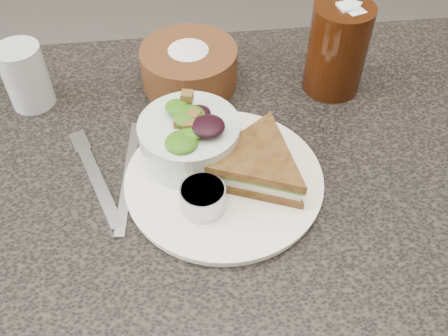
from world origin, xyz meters
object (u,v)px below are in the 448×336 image
dining_table (222,303)px  salad_bowl (189,134)px  sandwich (256,164)px  water_glass (26,76)px  dinner_plate (224,180)px  cola_glass (338,46)px  dressing_ramekin (203,198)px  bread_basket (189,61)px

dining_table → salad_bowl: size_ratio=7.29×
sandwich → water_glass: bearing=169.7°
dinner_plate → sandwich: (0.04, -0.00, 0.03)m
cola_glass → water_glass: bearing=178.0°
dressing_ramekin → water_glass: (-0.25, 0.25, 0.02)m
sandwich → dressing_ramekin: size_ratio=2.85×
dining_table → water_glass: size_ratio=9.92×
water_glass → sandwich: bearing=-32.7°
sandwich → cola_glass: size_ratio=1.07×
dinner_plate → dressing_ramekin: 0.06m
dinner_plate → sandwich: size_ratio=1.58×
dining_table → salad_bowl: salad_bowl is taller
dinner_plate → cola_glass: bearing=43.3°
dinner_plate → cola_glass: (0.20, 0.19, 0.07)m
sandwich → salad_bowl: 0.10m
dinner_plate → cola_glass: size_ratio=1.70×
sandwich → water_glass: water_glass is taller
sandwich → dining_table: bearing=-176.8°
dining_table → sandwich: 0.41m
salad_bowl → cola_glass: (0.24, 0.14, 0.03)m
dining_table → water_glass: 0.54m
sandwich → water_glass: 0.38m
dining_table → dinner_plate: (0.00, -0.01, 0.38)m
bread_basket → water_glass: water_glass is taller
dinner_plate → dining_table: bearing=100.4°
dressing_ramekin → cola_glass: (0.23, 0.23, 0.05)m
salad_bowl → water_glass: 0.28m
dressing_ramekin → cola_glass: bearing=45.3°
dinner_plate → cola_glass: 0.28m
dinner_plate → bread_basket: bread_basket is taller
dinner_plate → bread_basket: bearing=97.5°
dinner_plate → salad_bowl: size_ratio=1.92×
cola_glass → water_glass: 0.48m
bread_basket → water_glass: (-0.25, -0.02, 0.01)m
sandwich → salad_bowl: (-0.08, 0.05, 0.02)m
bread_basket → dinner_plate: bearing=-82.5°
dressing_ramekin → bread_basket: (0.00, 0.27, 0.01)m
sandwich → salad_bowl: size_ratio=1.21×
bread_basket → dining_table: bearing=-82.7°
cola_glass → water_glass: size_ratio=1.54×
dining_table → cola_glass: bearing=40.8°
bread_basket → water_glass: size_ratio=1.53×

